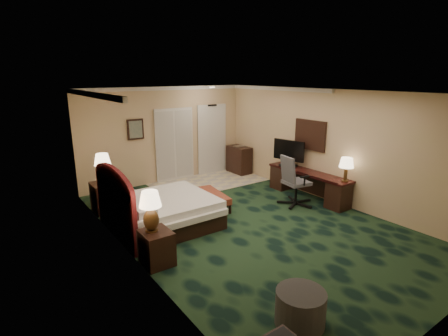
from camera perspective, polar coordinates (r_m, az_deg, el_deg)
floor at (r=7.44m, az=3.98°, el=-8.97°), size 5.00×7.50×0.00m
ceiling at (r=6.81m, az=4.40°, el=12.27°), size 5.00×7.50×0.00m
wall_back at (r=10.12m, az=-9.50°, el=5.33°), size 5.00×0.00×2.70m
wall_left at (r=5.80m, az=-15.29°, el=-2.31°), size 0.00×7.50×2.70m
wall_right at (r=8.78m, az=16.91°, el=3.40°), size 0.00×7.50×2.70m
crown_molding at (r=6.81m, az=4.39°, el=11.85°), size 5.00×7.50×0.10m
tile_patch at (r=10.14m, az=-2.47°, el=-2.28°), size 3.20×1.70×0.01m
headboard at (r=6.92m, az=-17.37°, el=-5.31°), size 0.12×2.00×1.40m
entry_door at (r=10.90m, az=-2.01°, el=4.61°), size 1.02×0.06×2.18m
closet_doors at (r=10.25m, az=-8.07°, el=3.80°), size 1.20×0.06×2.10m
wall_art at (r=9.69m, az=-14.26°, el=6.14°), size 0.45×0.06×0.55m
wall_mirror at (r=9.08m, az=13.87°, el=5.27°), size 0.05×0.95×0.75m
bed at (r=7.31m, az=-9.55°, el=-7.09°), size 1.88×1.74×0.60m
nightstand_near at (r=5.96m, az=-10.96°, el=-12.63°), size 0.46×0.53×0.57m
nightstand_far at (r=8.39m, az=-18.83°, el=-4.52°), size 0.53×0.61×0.66m
lamp_near at (r=5.73m, az=-11.88°, el=-6.94°), size 0.42×0.42×0.68m
lamp_far at (r=8.19m, az=-19.14°, el=-0.11°), size 0.41×0.41×0.68m
bed_bench at (r=8.13m, az=-1.83°, el=-5.34°), size 0.55×1.19×0.39m
ottoman at (r=4.76m, az=12.34°, el=-21.40°), size 0.69×0.69×0.45m
desk at (r=9.04m, az=13.52°, el=-2.66°), size 0.51×2.35×0.68m
tv at (r=9.30m, az=10.50°, el=2.39°), size 0.26×0.89×0.70m
desk_lamp at (r=8.30m, az=19.29°, el=-0.23°), size 0.34×0.34×0.56m
desk_chair at (r=8.41m, az=11.77°, el=-1.98°), size 0.80×0.76×1.21m
minibar at (r=11.00m, az=2.47°, el=1.36°), size 0.44×0.80×0.84m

